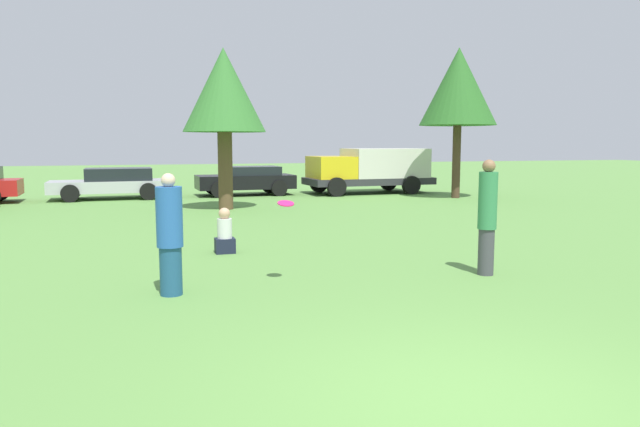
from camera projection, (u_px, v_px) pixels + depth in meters
ground_plane at (470, 402)px, 5.03m from camera, size 120.00×120.00×0.00m
person_thrower at (170, 235)px, 8.51m from camera, size 0.38×0.38×1.79m
person_catcher at (487, 216)px, 9.82m from camera, size 0.31×0.31×1.95m
frisbee at (286, 203)px, 9.09m from camera, size 0.26×0.26×0.08m
bystander_sitting at (225, 234)px, 11.86m from camera, size 0.39×0.33×0.92m
tree_1 at (224, 92)px, 19.36m from camera, size 2.75×2.75×5.34m
tree_2 at (458, 87)px, 23.46m from camera, size 3.07×3.07×6.02m
parked_car_silver at (113, 183)px, 23.43m from camera, size 4.64×2.15×1.23m
parked_car_black at (247, 180)px, 25.15m from camera, size 4.14×2.06×1.23m
delivery_truck_yellow at (370, 168)px, 26.16m from camera, size 5.64×2.67×1.99m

